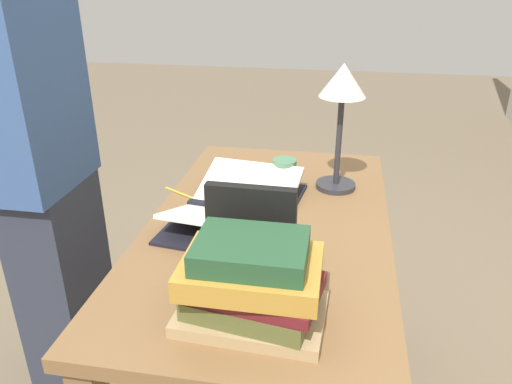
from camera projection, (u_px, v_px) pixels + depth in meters
The scene contains 8 objects.
reading_desk at pixel (268, 260), 1.43m from camera, with size 1.17×0.66×0.75m.
open_book at pixel (237, 206), 1.43m from camera, with size 0.51×0.37×0.08m.
book_stack_tall at pixel (251, 283), 0.98m from camera, with size 0.20×0.30×0.18m.
book_standing_upright at pixel (250, 233), 1.10m from camera, with size 0.03×0.20×0.23m.
reading_lamp at pixel (342, 95), 1.47m from camera, with size 0.14×0.14×0.39m.
coffee_mug at pixel (284, 172), 1.60m from camera, with size 0.08×0.11×0.09m.
pencil at pixel (184, 195), 1.54m from camera, with size 0.09×0.15×0.01m.
person_reader at pixel (45, 178), 1.57m from camera, with size 0.36×0.21×1.61m.
Camera 1 is at (1.21, 0.18, 1.41)m, focal length 35.00 mm.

